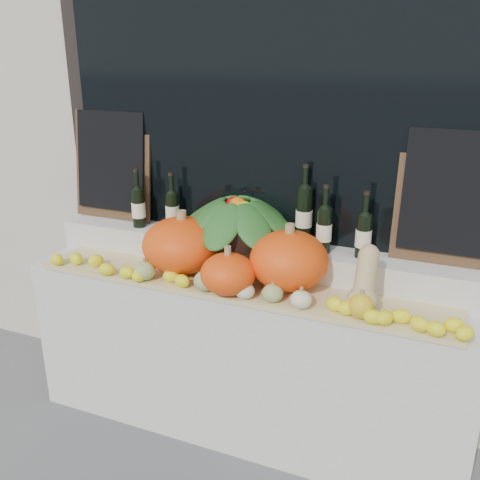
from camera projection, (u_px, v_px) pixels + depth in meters
name	position (u px, v px, depth m)	size (l,w,h in m)	color
display_sill	(245.00, 354.00, 2.87)	(2.30, 0.55, 0.88)	silver
rear_tier	(256.00, 255.00, 2.82)	(2.30, 0.25, 0.16)	silver
straw_bedding	(236.00, 287.00, 2.61)	(2.10, 0.32, 0.03)	tan
pumpkin_left	(183.00, 245.00, 2.72)	(0.41, 0.41, 0.28)	#FF4F0D
pumpkin_right	(289.00, 260.00, 2.53)	(0.38, 0.38, 0.28)	#FF4F0D
pumpkin_center	(228.00, 274.00, 2.49)	(0.26, 0.26, 0.19)	#FF4F0D
butternut_squash	(365.00, 284.00, 2.32)	(0.14, 0.20, 0.29)	tan
decorative_gourds	(242.00, 287.00, 2.46)	(1.17, 0.13, 0.15)	#3F6F21
lemon_heap	(227.00, 288.00, 2.50)	(2.20, 0.16, 0.06)	#FFF51A
produce_bowl	(238.00, 219.00, 2.78)	(0.68, 0.68, 0.24)	black
wine_bottle_far_left	(138.00, 207.00, 2.98)	(0.08, 0.08, 0.33)	black
wine_bottle_near_left	(172.00, 210.00, 2.94)	(0.08, 0.08, 0.32)	black
wine_bottle_tall	(304.00, 215.00, 2.69)	(0.08, 0.08, 0.42)	black
wine_bottle_near_right	(324.00, 229.00, 2.61)	(0.08, 0.08, 0.34)	black
wine_bottle_far_right	(364.00, 235.00, 2.55)	(0.08, 0.08, 0.33)	black
chalkboard_left	(112.00, 164.00, 3.07)	(0.50, 0.10, 0.62)	#4C331E
chalkboard_right	(453.00, 196.00, 2.41)	(0.50, 0.10, 0.62)	#4C331E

